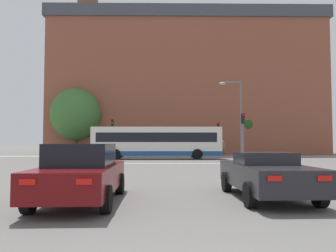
% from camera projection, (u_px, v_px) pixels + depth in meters
% --- Properties ---
extents(stop_line_strip, '(9.70, 0.30, 0.01)m').
position_uv_depth(stop_line_strip, '(169.00, 163.00, 24.92)').
color(stop_line_strip, silver).
rests_on(stop_line_strip, ground_plane).
extents(far_pavement, '(70.78, 2.50, 0.01)m').
position_uv_depth(far_pavement, '(167.00, 156.00, 38.42)').
color(far_pavement, '#A09B91').
rests_on(far_pavement, ground_plane).
extents(brick_civic_building, '(37.77, 12.91, 26.98)m').
position_uv_depth(brick_civic_building, '(184.00, 86.00, 48.28)').
color(brick_civic_building, brown).
rests_on(brick_civic_building, ground_plane).
extents(car_saloon_left, '(2.02, 4.63, 1.56)m').
position_uv_depth(car_saloon_left, '(82.00, 173.00, 8.74)').
color(car_saloon_left, '#600C0F').
rests_on(car_saloon_left, ground_plane).
extents(car_roadster_right, '(2.03, 4.41, 1.31)m').
position_uv_depth(car_roadster_right, '(266.00, 174.00, 9.39)').
color(car_roadster_right, '#232328').
rests_on(car_roadster_right, ground_plane).
extents(bus_crossing_lead, '(12.44, 2.66, 3.10)m').
position_uv_depth(bus_crossing_lead, '(157.00, 142.00, 31.97)').
color(bus_crossing_lead, silver).
rests_on(bus_crossing_lead, ground_plane).
extents(traffic_light_near_right, '(0.26, 0.31, 3.88)m').
position_uv_depth(traffic_light_near_right, '(243.00, 129.00, 25.69)').
color(traffic_light_near_right, slate).
rests_on(traffic_light_near_right, ground_plane).
extents(traffic_light_far_right, '(0.26, 0.31, 3.86)m').
position_uv_depth(traffic_light_far_right, '(218.00, 134.00, 37.65)').
color(traffic_light_far_right, slate).
rests_on(traffic_light_far_right, ground_plane).
extents(traffic_light_far_left, '(0.26, 0.31, 4.27)m').
position_uv_depth(traffic_light_far_left, '(112.00, 132.00, 37.71)').
color(traffic_light_far_left, slate).
rests_on(traffic_light_far_left, ground_plane).
extents(street_lamp_junction, '(1.97, 0.36, 7.03)m').
position_uv_depth(street_lamp_junction, '(237.00, 112.00, 28.57)').
color(street_lamp_junction, slate).
rests_on(street_lamp_junction, ground_plane).
extents(pedestrian_waiting, '(0.27, 0.42, 1.60)m').
position_uv_depth(pedestrian_waiting, '(104.00, 148.00, 38.41)').
color(pedestrian_waiting, '#333851').
rests_on(pedestrian_waiting, ground_plane).
extents(pedestrian_walking_east, '(0.45, 0.42, 1.73)m').
position_uv_depth(pedestrian_walking_east, '(109.00, 148.00, 37.85)').
color(pedestrian_walking_east, '#333851').
rests_on(pedestrian_walking_east, ground_plane).
extents(pedestrian_walking_west, '(0.42, 0.26, 1.84)m').
position_uv_depth(pedestrian_walking_west, '(223.00, 147.00, 39.25)').
color(pedestrian_walking_west, brown).
rests_on(pedestrian_walking_west, ground_plane).
extents(tree_by_building, '(6.21, 6.21, 8.44)m').
position_uv_depth(tree_by_building, '(76.00, 114.00, 41.11)').
color(tree_by_building, '#4C3823').
rests_on(tree_by_building, ground_plane).
extents(tree_kerbside, '(3.85, 3.85, 5.96)m').
position_uv_depth(tree_kerbside, '(245.00, 125.00, 43.72)').
color(tree_kerbside, '#4C3823').
rests_on(tree_kerbside, ground_plane).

